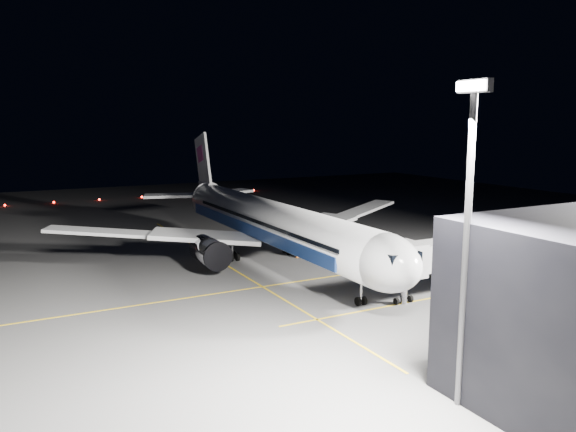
% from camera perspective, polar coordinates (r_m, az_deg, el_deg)
% --- Properties ---
extents(ground, '(200.00, 200.00, 0.00)m').
position_cam_1_polar(ground, '(74.57, -1.72, -4.63)').
color(ground, '#4C4C4F').
rests_on(ground, ground).
extents(guide_line_main, '(0.25, 80.00, 0.01)m').
position_cam_1_polar(guide_line_main, '(66.04, 2.12, -6.49)').
color(guide_line_main, gold).
rests_on(guide_line_main, ground).
extents(guide_line_cross, '(70.00, 0.25, 0.01)m').
position_cam_1_polar(guide_line_cross, '(72.22, -6.01, -5.14)').
color(guide_line_cross, gold).
rests_on(guide_line_cross, ground).
extents(guide_line_side, '(0.25, 40.00, 0.01)m').
position_cam_1_polar(guide_line_side, '(62.60, 15.78, -7.75)').
color(guide_line_side, gold).
rests_on(guide_line_side, ground).
extents(airliner, '(61.48, 54.22, 16.64)m').
position_cam_1_polar(airliner, '(74.44, -2.10, -0.59)').
color(airliner, silver).
rests_on(airliner, ground).
extents(jet_bridge, '(3.60, 34.40, 6.30)m').
position_cam_1_polar(jet_bridge, '(67.17, 20.96, -2.83)').
color(jet_bridge, '#B2B2B7').
rests_on(jet_bridge, ground).
extents(floodlight_mast_south, '(2.40, 0.67, 20.70)m').
position_cam_1_polar(floodlight_mast_south, '(36.33, 17.78, -0.14)').
color(floodlight_mast_south, '#59595E').
rests_on(floodlight_mast_south, ground).
extents(taxiway_lights, '(0.44, 60.44, 0.44)m').
position_cam_1_polar(taxiway_lights, '(141.77, -14.63, 1.88)').
color(taxiway_lights, '#FF140A').
rests_on(taxiway_lights, ground).
extents(service_truck, '(5.43, 2.61, 2.72)m').
position_cam_1_polar(service_truck, '(44.40, 17.50, -13.08)').
color(service_truck, silver).
rests_on(service_truck, ground).
extents(baggage_tug, '(2.37, 1.96, 1.63)m').
position_cam_1_polar(baggage_tug, '(90.61, 5.45, -1.66)').
color(baggage_tug, black).
rests_on(baggage_tug, ground).
extents(safety_cone_a, '(0.40, 0.40, 0.60)m').
position_cam_1_polar(safety_cone_a, '(76.48, 0.91, -4.04)').
color(safety_cone_a, '#D96109').
rests_on(safety_cone_a, ground).
extents(safety_cone_b, '(0.40, 0.40, 0.60)m').
position_cam_1_polar(safety_cone_b, '(77.89, 4.70, -3.82)').
color(safety_cone_b, '#D96109').
rests_on(safety_cone_b, ground).
extents(safety_cone_c, '(0.39, 0.39, 0.59)m').
position_cam_1_polar(safety_cone_c, '(79.61, 8.13, -3.60)').
color(safety_cone_c, '#D96109').
rests_on(safety_cone_c, ground).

